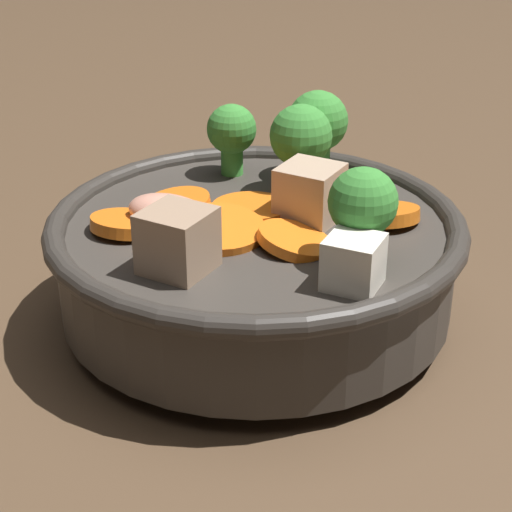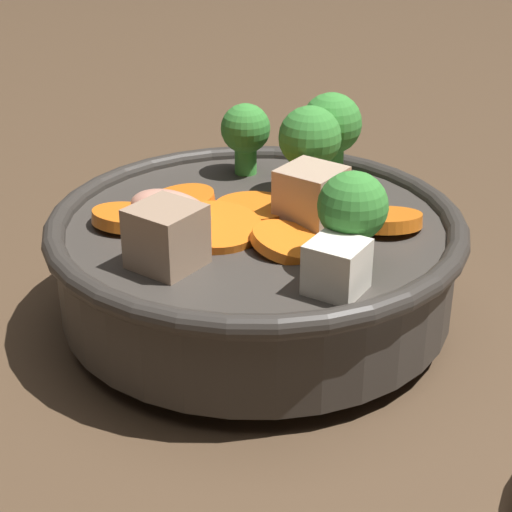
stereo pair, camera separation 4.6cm
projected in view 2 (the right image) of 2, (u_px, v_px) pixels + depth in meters
ground_plane at (256, 318)px, 0.48m from camera, size 3.00×3.00×0.00m
stirfry_bowl at (258, 249)px, 0.46m from camera, size 0.22×0.22×0.11m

